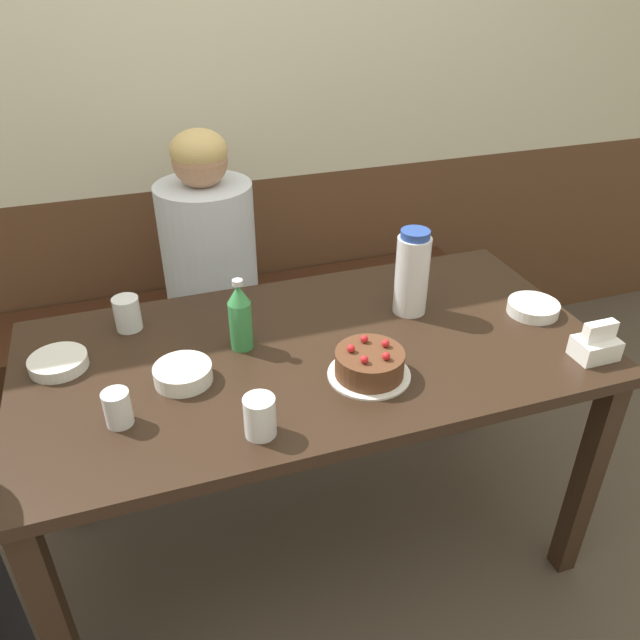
# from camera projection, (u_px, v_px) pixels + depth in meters

# --- Properties ---
(ground_plane) EXTENTS (12.00, 12.00, 0.00)m
(ground_plane) POSITION_uv_depth(u_px,v_px,m) (314.00, 539.00, 2.08)
(ground_plane) COLOR #4C4238
(back_wall) EXTENTS (4.80, 0.04, 2.50)m
(back_wall) POSITION_uv_depth(u_px,v_px,m) (222.00, 85.00, 2.27)
(back_wall) COLOR brown
(back_wall) RESTS_ON ground_plane
(bench_seat) EXTENTS (1.90, 0.38, 0.47)m
(bench_seat) POSITION_uv_depth(u_px,v_px,m) (252.00, 348.00, 2.62)
(bench_seat) COLOR #381E11
(bench_seat) RESTS_ON ground_plane
(dining_table) EXTENTS (1.54, 0.78, 0.77)m
(dining_table) POSITION_uv_depth(u_px,v_px,m) (313.00, 376.00, 1.72)
(dining_table) COLOR black
(dining_table) RESTS_ON ground_plane
(birthday_cake) EXTENTS (0.21, 0.21, 0.09)m
(birthday_cake) POSITION_uv_depth(u_px,v_px,m) (369.00, 364.00, 1.55)
(birthday_cake) COLOR white
(birthday_cake) RESTS_ON dining_table
(water_pitcher) EXTENTS (0.10, 0.10, 0.25)m
(water_pitcher) POSITION_uv_depth(u_px,v_px,m) (412.00, 273.00, 1.77)
(water_pitcher) COLOR white
(water_pitcher) RESTS_ON dining_table
(soju_bottle) EXTENTS (0.06, 0.06, 0.20)m
(soju_bottle) POSITION_uv_depth(u_px,v_px,m) (240.00, 316.00, 1.63)
(soju_bottle) COLOR #388E4C
(soju_bottle) RESTS_ON dining_table
(napkin_holder) EXTENTS (0.11, 0.08, 0.11)m
(napkin_holder) POSITION_uv_depth(u_px,v_px,m) (596.00, 345.00, 1.62)
(napkin_holder) COLOR white
(napkin_holder) RESTS_ON dining_table
(bowl_soup_white) EXTENTS (0.15, 0.15, 0.03)m
(bowl_soup_white) POSITION_uv_depth(u_px,v_px,m) (58.00, 362.00, 1.59)
(bowl_soup_white) COLOR white
(bowl_soup_white) RESTS_ON dining_table
(bowl_rice_small) EXTENTS (0.14, 0.14, 0.04)m
(bowl_rice_small) POSITION_uv_depth(u_px,v_px,m) (183.00, 374.00, 1.54)
(bowl_rice_small) COLOR white
(bowl_rice_small) RESTS_ON dining_table
(bowl_side_dish) EXTENTS (0.15, 0.15, 0.03)m
(bowl_side_dish) POSITION_uv_depth(u_px,v_px,m) (533.00, 308.00, 1.82)
(bowl_side_dish) COLOR white
(bowl_side_dish) RESTS_ON dining_table
(glass_water_tall) EXTENTS (0.06, 0.06, 0.09)m
(glass_water_tall) POSITION_uv_depth(u_px,v_px,m) (118.00, 408.00, 1.39)
(glass_water_tall) COLOR silver
(glass_water_tall) RESTS_ON dining_table
(glass_tumbler_short) EXTENTS (0.07, 0.07, 0.10)m
(glass_tumbler_short) POSITION_uv_depth(u_px,v_px,m) (127.00, 313.00, 1.73)
(glass_tumbler_short) COLOR silver
(glass_tumbler_short) RESTS_ON dining_table
(glass_shot_small) EXTENTS (0.07, 0.07, 0.10)m
(glass_shot_small) POSITION_uv_depth(u_px,v_px,m) (260.00, 416.00, 1.36)
(glass_shot_small) COLOR silver
(glass_shot_small) RESTS_ON dining_table
(person_pale_blue_shirt) EXTENTS (0.32, 0.34, 1.21)m
(person_pale_blue_shirt) POSITION_uv_depth(u_px,v_px,m) (215.00, 306.00, 2.26)
(person_pale_blue_shirt) COLOR #33333D
(person_pale_blue_shirt) RESTS_ON ground_plane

